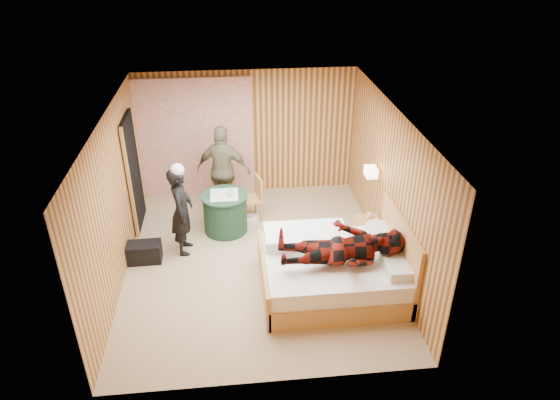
{
  "coord_description": "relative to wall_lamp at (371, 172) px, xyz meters",
  "views": [
    {
      "loc": [
        -0.33,
        -6.69,
        4.86
      ],
      "look_at": [
        0.39,
        0.11,
        1.05
      ],
      "focal_mm": 32.0,
      "sensor_mm": 36.0,
      "label": 1
    }
  ],
  "objects": [
    {
      "name": "wall_left",
      "position": [
        -4.02,
        -0.45,
        -0.05
      ],
      "size": [
        0.02,
        5.0,
        2.5
      ],
      "primitive_type": "cube",
      "color": "#E19856",
      "rests_on": "floor"
    },
    {
      "name": "chair_near",
      "position": [
        -1.89,
        0.9,
        -0.81
      ],
      "size": [
        0.47,
        0.47,
        0.85
      ],
      "rotation": [
        0.0,
        0.0,
        -1.31
      ],
      "color": "tan",
      "rests_on": "floor"
    },
    {
      "name": "sneaker_right",
      "position": [
        -2.0,
        0.65,
        -1.24
      ],
      "size": [
        0.28,
        0.14,
        0.12
      ],
      "primitive_type": "cube",
      "rotation": [
        0.0,
        0.0,
        0.09
      ],
      "color": "silver",
      "rests_on": "floor"
    },
    {
      "name": "wall_back",
      "position": [
        -1.92,
        2.05,
        -0.05
      ],
      "size": [
        4.2,
        0.02,
        2.5
      ],
      "primitive_type": "cube",
      "color": "#E19856",
      "rests_on": "floor"
    },
    {
      "name": "curtain",
      "position": [
        -2.92,
        1.98,
        -0.1
      ],
      "size": [
        2.2,
        0.08,
        2.4
      ],
      "primitive_type": "cube",
      "color": "beige",
      "rests_on": "floor"
    },
    {
      "name": "doorway",
      "position": [
        -3.98,
        0.95,
        -0.28
      ],
      "size": [
        0.06,
        0.9,
        2.05
      ],
      "primitive_type": "cube",
      "color": "black",
      "rests_on": "floor"
    },
    {
      "name": "round_table",
      "position": [
        -2.42,
        0.53,
        -0.93
      ],
      "size": [
        0.82,
        0.82,
        0.73
      ],
      "color": "#1F432D",
      "rests_on": "floor"
    },
    {
      "name": "cup_table",
      "position": [
        -2.32,
        0.48,
        -0.52
      ],
      "size": [
        0.15,
        0.15,
        0.1
      ],
      "primitive_type": "imported",
      "rotation": [
        0.0,
        0.0,
        -0.23
      ],
      "color": "silver",
      "rests_on": "round_table"
    },
    {
      "name": "man_on_bed",
      "position": [
        -0.77,
        -1.49,
        -0.29
      ],
      "size": [
        0.86,
        0.67,
        1.77
      ],
      "primitive_type": "imported",
      "rotation": [
        0.0,
        1.57,
        0.0
      ],
      "color": "#621109",
      "rests_on": "bed"
    },
    {
      "name": "wall_lamp",
      "position": [
        0.0,
        0.0,
        0.0
      ],
      "size": [
        0.26,
        0.24,
        0.16
      ],
      "color": "gold",
      "rests_on": "wall_right"
    },
    {
      "name": "man_at_table",
      "position": [
        -2.42,
        1.22,
        -0.44
      ],
      "size": [
        1.09,
        0.68,
        1.72
      ],
      "primitive_type": "imported",
      "rotation": [
        0.0,
        0.0,
        2.87
      ],
      "color": "#696446",
      "rests_on": "floor"
    },
    {
      "name": "woman_standing",
      "position": [
        -3.11,
        -0.03,
        -0.54
      ],
      "size": [
        0.4,
        0.58,
        1.53
      ],
      "primitive_type": "imported",
      "rotation": [
        0.0,
        0.0,
        1.5
      ],
      "color": "black",
      "rests_on": "floor"
    },
    {
      "name": "book_lower",
      "position": [
        -0.04,
        -0.4,
        -0.74
      ],
      "size": [
        0.2,
        0.25,
        0.02
      ],
      "primitive_type": "imported",
      "rotation": [
        0.0,
        0.0,
        0.16
      ],
      "color": "silver",
      "rests_on": "nightstand"
    },
    {
      "name": "nightstand",
      "position": [
        -0.04,
        -0.35,
        -1.02
      ],
      "size": [
        0.42,
        0.57,
        0.55
      ],
      "color": "tan",
      "rests_on": "floor"
    },
    {
      "name": "book_upper",
      "position": [
        -0.04,
        -0.4,
        -0.72
      ],
      "size": [
        0.24,
        0.27,
        0.02
      ],
      "primitive_type": "imported",
      "rotation": [
        0.0,
        0.0,
        -0.43
      ],
      "color": "silver",
      "rests_on": "nightstand"
    },
    {
      "name": "sneaker_left",
      "position": [
        -1.95,
        0.8,
        -1.24
      ],
      "size": [
        0.3,
        0.16,
        0.13
      ],
      "primitive_type": "cube",
      "rotation": [
        0.0,
        0.0,
        -0.17
      ],
      "color": "silver",
      "rests_on": "floor"
    },
    {
      "name": "wall_right",
      "position": [
        0.18,
        -0.45,
        -0.05
      ],
      "size": [
        0.02,
        5.0,
        2.5
      ],
      "primitive_type": "cube",
      "color": "#E19856",
      "rests_on": "floor"
    },
    {
      "name": "ceiling",
      "position": [
        -1.92,
        -0.45,
        1.2
      ],
      "size": [
        4.2,
        5.0,
        0.01
      ],
      "primitive_type": "cube",
      "color": "silver",
      "rests_on": "wall_back"
    },
    {
      "name": "chair_far",
      "position": [
        -2.43,
        1.18,
        -0.76
      ],
      "size": [
        0.45,
        0.45,
        0.93
      ],
      "rotation": [
        0.0,
        0.0,
        0.08
      ],
      "color": "tan",
      "rests_on": "floor"
    },
    {
      "name": "duffel_bag",
      "position": [
        -3.77,
        -0.27,
        -1.13
      ],
      "size": [
        0.59,
        0.32,
        0.33
      ],
      "primitive_type": "cube",
      "rotation": [
        0.0,
        0.0,
        0.02
      ],
      "color": "black",
      "rests_on": "floor"
    },
    {
      "name": "floor",
      "position": [
        -1.92,
        -0.45,
        -1.3
      ],
      "size": [
        4.2,
        5.0,
        0.01
      ],
      "primitive_type": "cube",
      "color": "tan",
      "rests_on": "ground"
    },
    {
      "name": "bed",
      "position": [
        -0.8,
        -1.26,
        -0.97
      ],
      "size": [
        2.13,
        1.68,
        1.15
      ],
      "color": "tan",
      "rests_on": "floor"
    },
    {
      "name": "cup_nightstand",
      "position": [
        -0.04,
        -0.22,
        -0.71
      ],
      "size": [
        0.12,
        0.12,
        0.09
      ],
      "primitive_type": "imported",
      "rotation": [
        0.0,
        0.0,
        0.24
      ],
      "color": "silver",
      "rests_on": "nightstand"
    }
  ]
}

